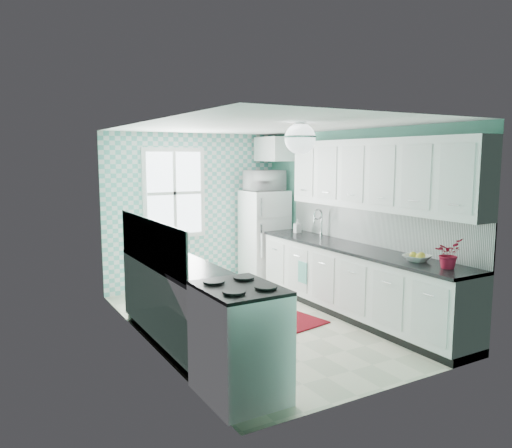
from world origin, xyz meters
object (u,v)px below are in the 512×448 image
ceiling_light (300,138)px  microwave (264,180)px  fridge (264,237)px  stove (240,340)px  fruit_bowl (417,258)px  sink (311,237)px  potted_plant (448,253)px

ceiling_light → microwave: ceiling_light is taller
fridge → ceiling_light: bearing=-112.8°
ceiling_light → stove: bearing=-145.7°
fruit_bowl → stove: bearing=-175.8°
sink → potted_plant: 2.45m
microwave → fruit_bowl: bearing=93.4°
stove → microwave: (2.31, 3.42, 1.21)m
fruit_bowl → microwave: bearing=91.6°
fridge → sink: (0.09, -1.20, 0.15)m
ceiling_light → fruit_bowl: size_ratio=1.18×
stove → microwave: size_ratio=1.62×
fridge → stove: size_ratio=1.58×
ceiling_light → fruit_bowl: bearing=-28.1°
sink → fruit_bowl: size_ratio=1.81×
ceiling_light → fruit_bowl: 1.91m
stove → potted_plant: size_ratio=3.08×
fruit_bowl → microwave: 3.33m
stove → microwave: bearing=56.4°
ceiling_light → potted_plant: bearing=-41.3°
ceiling_light → potted_plant: 2.01m
fridge → stove: fridge is taller
sink → fruit_bowl: bearing=-91.0°
stove → microwave: microwave is taller
sink → microwave: size_ratio=0.87×
fridge → sink: fridge is taller
ceiling_light → stove: 2.32m
fridge → fruit_bowl: bearing=-88.1°
fridge → microwave: bearing=54.6°
fruit_bowl → sink: bearing=89.9°
sink → potted_plant: sink is taller
microwave → sink: bearing=96.2°
fridge → fruit_bowl: fridge is taller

